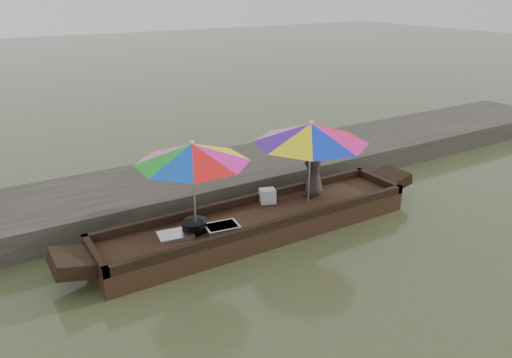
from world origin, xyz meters
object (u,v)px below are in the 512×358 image
cooking_pot (193,227)px  boat_hull (259,225)px  umbrella_bow (194,188)px  umbrella_stern (310,163)px  supply_bag (267,196)px  tray_scallop (175,235)px  tray_crayfish (222,228)px  charcoal_grill (196,226)px  vendor (314,169)px

cooking_pot → boat_hull: bearing=-1.1°
umbrella_bow → umbrella_stern: 2.26m
supply_bag → umbrella_bow: umbrella_bow is taller
umbrella_bow → umbrella_stern: size_ratio=0.87×
umbrella_stern → cooking_pot: bearing=179.4°
tray_scallop → supply_bag: size_ratio=1.94×
tray_crayfish → charcoal_grill: size_ratio=1.51×
charcoal_grill → vendor: (2.52, 0.15, 0.44)m
boat_hull → cooking_pot: 1.27m
cooking_pot → charcoal_grill: bearing=34.6°
tray_crayfish → umbrella_stern: bearing=4.7°
tray_scallop → tray_crayfish: bearing=-14.7°
charcoal_grill → umbrella_stern: 2.34m
tray_crayfish → vendor: (2.15, 0.38, 0.48)m
tray_scallop → cooking_pot: bearing=-2.9°
vendor → charcoal_grill: bearing=-19.7°
cooking_pot → charcoal_grill: (0.07, 0.05, -0.01)m
cooking_pot → tray_crayfish: size_ratio=0.65×
boat_hull → tray_crayfish: size_ratio=10.55×
tray_scallop → vendor: (2.89, 0.18, 0.50)m
umbrella_bow → cooking_pot: bearing=149.9°
charcoal_grill → cooking_pot: bearing=-145.4°
tray_crayfish → umbrella_bow: umbrella_bow is taller
charcoal_grill → supply_bag: supply_bag is taller
tray_scallop → vendor: vendor is taller
cooking_pot → supply_bag: size_ratio=1.26×
tray_scallop → umbrella_bow: umbrella_bow is taller
tray_crayfish → vendor: 2.24m
tray_crayfish → boat_hull: bearing=10.7°
supply_bag → umbrella_stern: (0.63, -0.40, 0.65)m
tray_scallop → umbrella_stern: umbrella_stern is taller
boat_hull → umbrella_bow: 1.53m
tray_crayfish → supply_bag: bearing=23.9°
boat_hull → charcoal_grill: 1.20m
boat_hull → umbrella_bow: umbrella_bow is taller
tray_crayfish → charcoal_grill: 0.43m
cooking_pot → charcoal_grill: size_ratio=0.98×
boat_hull → umbrella_bow: (-1.20, 0.00, 0.95)m
cooking_pot → tray_crayfish: (0.43, -0.18, -0.05)m
charcoal_grill → supply_bag: size_ratio=1.29×
boat_hull → cooking_pot: bearing=178.9°
umbrella_stern → vendor: bearing=38.2°
umbrella_stern → tray_crayfish: bearing=-175.3°
supply_bag → vendor: bearing=-10.7°
umbrella_stern → charcoal_grill: bearing=178.1°
supply_bag → umbrella_stern: umbrella_stern is taller
charcoal_grill → umbrella_bow: size_ratio=0.20×
cooking_pot → vendor: (2.59, 0.20, 0.43)m
boat_hull → tray_scallop: bearing=178.5°
vendor → supply_bag: bearing=-33.8°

